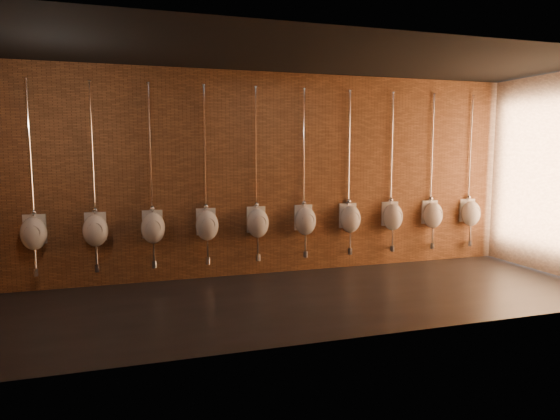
{
  "coord_description": "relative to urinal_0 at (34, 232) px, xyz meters",
  "views": [
    {
      "loc": [
        -2.31,
        -6.12,
        1.99
      ],
      "look_at": [
        -0.08,
        0.9,
        1.1
      ],
      "focal_mm": 32.0,
      "sensor_mm": 36.0,
      "label": 1
    }
  ],
  "objects": [
    {
      "name": "urinal_2",
      "position": [
        1.6,
        0.0,
        0.0
      ],
      "size": [
        0.36,
        0.32,
        2.71
      ],
      "color": "silver",
      "rests_on": "ground"
    },
    {
      "name": "urinal_6",
      "position": [
        4.8,
        0.0,
        0.0
      ],
      "size": [
        0.36,
        0.32,
        2.71
      ],
      "color": "silver",
      "rests_on": "ground"
    },
    {
      "name": "urinal_1",
      "position": [
        0.8,
        0.0,
        0.0
      ],
      "size": [
        0.36,
        0.32,
        2.71
      ],
      "color": "silver",
      "rests_on": "ground"
    },
    {
      "name": "urinal_9",
      "position": [
        7.2,
        0.0,
        0.0
      ],
      "size": [
        0.36,
        0.32,
        2.71
      ],
      "color": "silver",
      "rests_on": "ground"
    },
    {
      "name": "urinal_7",
      "position": [
        5.6,
        0.0,
        0.0
      ],
      "size": [
        0.36,
        0.32,
        2.71
      ],
      "color": "silver",
      "rests_on": "ground"
    },
    {
      "name": "urinal_5",
      "position": [
        4.0,
        0.0,
        0.0
      ],
      "size": [
        0.36,
        0.32,
        2.71
      ],
      "color": "silver",
      "rests_on": "ground"
    },
    {
      "name": "urinal_4",
      "position": [
        3.2,
        0.0,
        0.0
      ],
      "size": [
        0.36,
        0.32,
        2.71
      ],
      "color": "silver",
      "rests_on": "ground"
    },
    {
      "name": "urinal_8",
      "position": [
        6.4,
        0.0,
        0.0
      ],
      "size": [
        0.36,
        0.32,
        2.71
      ],
      "color": "silver",
      "rests_on": "ground"
    },
    {
      "name": "urinal_3",
      "position": [
        2.4,
        0.0,
        0.0
      ],
      "size": [
        0.36,
        0.32,
        2.71
      ],
      "color": "silver",
      "rests_on": "ground"
    },
    {
      "name": "room_shell",
      "position": [
        3.5,
        -1.38,
        1.15
      ],
      "size": [
        8.54,
        3.04,
        3.22
      ],
      "color": "black",
      "rests_on": "ground"
    },
    {
      "name": "urinal_0",
      "position": [
        0.0,
        0.0,
        0.0
      ],
      "size": [
        0.36,
        0.32,
        2.71
      ],
      "color": "silver",
      "rests_on": "ground"
    },
    {
      "name": "ground",
      "position": [
        3.5,
        -1.38,
        -0.86
      ],
      "size": [
        8.5,
        8.5,
        0.0
      ],
      "primitive_type": "plane",
      "color": "black",
      "rests_on": "ground"
    }
  ]
}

